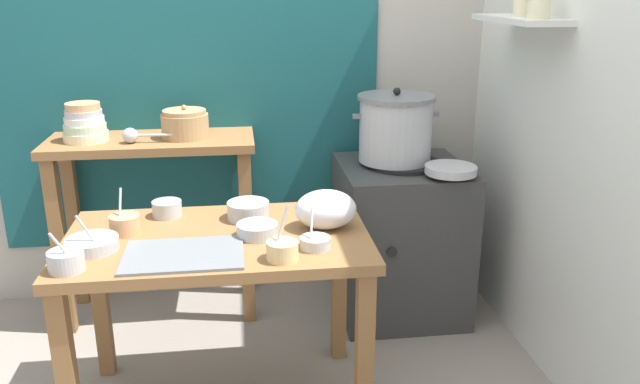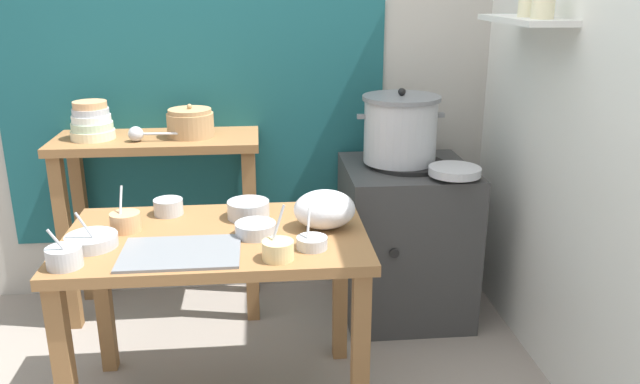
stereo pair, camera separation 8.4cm
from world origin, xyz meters
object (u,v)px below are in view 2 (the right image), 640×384
at_px(serving_tray, 181,253).
at_px(ladle, 139,134).
at_px(stove_block, 405,239).
at_px(plastic_bag, 325,209).
at_px(prep_bowl_2, 125,221).
at_px(bowl_stack_enamel, 92,122).
at_px(prep_bowl_3, 312,242).
at_px(prep_table, 217,262).
at_px(steamer_pot, 400,129).
at_px(prep_bowl_1, 91,240).
at_px(prep_bowl_0, 248,209).
at_px(prep_bowl_7, 278,249).
at_px(prep_bowl_5, 64,256).
at_px(prep_bowl_4, 256,229).
at_px(prep_bowl_6, 168,206).
at_px(wide_pan, 455,171).
at_px(back_shelf_table, 160,182).
at_px(clay_pot, 190,123).

bearing_deg(serving_tray, ladle, 106.93).
relative_size(stove_block, serving_tray, 1.95).
relative_size(plastic_bag, prep_bowl_2, 1.39).
relative_size(bowl_stack_enamel, serving_tray, 0.50).
xyz_separation_m(serving_tray, prep_bowl_2, (-0.23, 0.24, 0.03)).
height_order(prep_bowl_2, prep_bowl_3, prep_bowl_2).
bearing_deg(plastic_bag, prep_table, -176.57).
distance_m(prep_table, stove_block, 1.13).
height_order(steamer_pot, plastic_bag, steamer_pot).
distance_m(stove_block, prep_bowl_1, 1.54).
bearing_deg(prep_bowl_3, prep_bowl_0, 124.27).
bearing_deg(prep_bowl_7, prep_bowl_5, 179.42).
bearing_deg(prep_bowl_3, prep_bowl_4, 145.06).
bearing_deg(prep_bowl_1, prep_table, 10.26).
relative_size(prep_bowl_1, prep_bowl_7, 0.98).
height_order(stove_block, prep_bowl_2, prep_bowl_2).
xyz_separation_m(stove_block, prep_bowl_6, (-1.07, -0.45, 0.37)).
xyz_separation_m(prep_bowl_2, prep_bowl_4, (0.48, -0.09, -0.01)).
xyz_separation_m(prep_bowl_1, prep_bowl_5, (-0.05, -0.16, 0.01)).
bearing_deg(ladle, prep_bowl_3, -51.05).
bearing_deg(stove_block, prep_bowl_1, -149.74).
xyz_separation_m(wide_pan, prep_bowl_2, (-1.36, -0.39, -0.04)).
bearing_deg(back_shelf_table, ladle, -128.36).
bearing_deg(steamer_pot, prep_bowl_7, -123.00).
distance_m(bowl_stack_enamel, prep_bowl_6, 0.74).
bearing_deg(prep_bowl_4, prep_bowl_0, 98.28).
bearing_deg(clay_pot, prep_bowl_4, -70.32).
bearing_deg(bowl_stack_enamel, prep_bowl_2, -69.76).
distance_m(prep_bowl_4, prep_bowl_5, 0.65).
bearing_deg(prep_bowl_5, prep_bowl_4, 18.78).
bearing_deg(bowl_stack_enamel, prep_bowl_7, -51.78).
bearing_deg(prep_bowl_6, prep_bowl_4, -36.90).
bearing_deg(serving_tray, prep_bowl_7, -12.54).
bearing_deg(prep_bowl_0, clay_pot, 112.77).
relative_size(back_shelf_table, prep_bowl_4, 6.44).
distance_m(prep_bowl_1, prep_bowl_6, 0.38).
height_order(bowl_stack_enamel, prep_bowl_0, bowl_stack_enamel).
bearing_deg(prep_bowl_0, serving_tray, -124.14).
xyz_separation_m(serving_tray, plastic_bag, (0.51, 0.19, 0.07)).
height_order(prep_table, prep_bowl_2, prep_bowl_2).
height_order(plastic_bag, prep_bowl_5, plastic_bag).
bearing_deg(wide_pan, bowl_stack_enamel, 168.04).
relative_size(clay_pot, prep_bowl_5, 1.56).
relative_size(back_shelf_table, prep_bowl_6, 8.37).
relative_size(stove_block, wide_pan, 3.35).
height_order(stove_block, clay_pot, clay_pot).
relative_size(bowl_stack_enamel, prep_bowl_6, 1.76).
distance_m(back_shelf_table, clay_pot, 0.33).
bearing_deg(prep_bowl_2, stove_block, 26.94).
relative_size(back_shelf_table, bowl_stack_enamel, 4.75).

